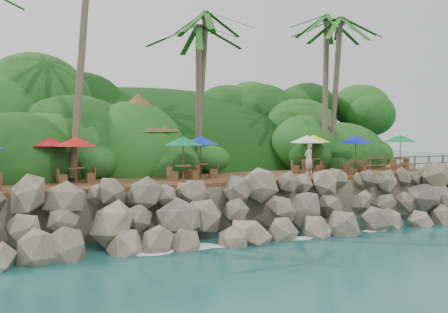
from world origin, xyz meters
name	(u,v)px	position (x,y,z in m)	size (l,w,h in m)	color
ground	(282,242)	(0.00, 0.00, 0.00)	(140.00, 140.00, 0.00)	#19514F
land_base	(165,183)	(0.00, 16.00, 1.05)	(32.00, 25.20, 2.10)	gray
jungle_hill	(137,186)	(0.00, 23.50, 0.00)	(44.80, 28.00, 15.40)	#143811
seawall	(260,209)	(0.00, 2.00, 1.15)	(29.00, 4.00, 2.30)	gray
terrace	(224,179)	(0.00, 6.00, 2.20)	(26.00, 5.00, 0.20)	brown
jungle_foliage	(170,199)	(0.00, 15.00, 0.00)	(44.00, 16.00, 12.00)	#143811
foam_line	(278,240)	(0.00, 0.30, 0.03)	(25.20, 0.80, 0.06)	white
palapa	(138,113)	(-3.52, 10.04, 5.79)	(4.76, 4.76, 4.60)	brown
dining_clusters	(223,143)	(-0.04, 6.07, 4.12)	(25.62, 5.03, 2.19)	brown
railing	(422,162)	(11.62, 3.65, 2.91)	(8.30, 0.10, 1.00)	brown
waiter	(309,158)	(5.32, 5.96, 3.18)	(0.64, 0.42, 1.75)	white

